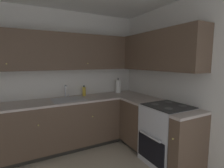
% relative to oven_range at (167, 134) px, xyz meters
% --- Properties ---
extents(wall_back, '(4.13, 0.05, 2.48)m').
position_rel_oven_range_xyz_m(wall_back, '(-1.73, 1.51, 0.79)').
color(wall_back, silver).
rests_on(wall_back, ground_plane).
extents(wall_right, '(0.05, 3.55, 2.48)m').
position_rel_oven_range_xyz_m(wall_right, '(0.31, -0.25, 0.79)').
color(wall_right, silver).
rests_on(wall_right, ground_plane).
extents(lower_cabinets_back, '(1.97, 0.62, 0.86)m').
position_rel_oven_range_xyz_m(lower_cabinets_back, '(-1.30, 1.18, -0.02)').
color(lower_cabinets_back, brown).
rests_on(lower_cabinets_back, ground_plane).
extents(countertop_back, '(3.17, 0.60, 0.03)m').
position_rel_oven_range_xyz_m(countertop_back, '(-1.30, 1.18, 0.42)').
color(countertop_back, '#B7A89E').
rests_on(countertop_back, lower_cabinets_back).
extents(lower_cabinets_right, '(0.62, 1.37, 0.86)m').
position_rel_oven_range_xyz_m(lower_cabinets_right, '(-0.02, 0.37, -0.02)').
color(lower_cabinets_right, brown).
rests_on(lower_cabinets_right, ground_plane).
extents(countertop_right, '(0.60, 1.37, 0.03)m').
position_rel_oven_range_xyz_m(countertop_right, '(-0.02, 0.37, 0.42)').
color(countertop_right, '#B7A89E').
rests_on(countertop_right, lower_cabinets_right).
extents(oven_range, '(0.68, 0.62, 1.04)m').
position_rel_oven_range_xyz_m(oven_range, '(0.00, 0.00, 0.00)').
color(oven_range, silver).
rests_on(oven_range, ground_plane).
extents(upper_cabinets_back, '(2.85, 0.34, 0.64)m').
position_rel_oven_range_xyz_m(upper_cabinets_back, '(-1.46, 1.32, 1.27)').
color(upper_cabinets_back, brown).
extents(upper_cabinets_right, '(0.32, 1.92, 0.64)m').
position_rel_oven_range_xyz_m(upper_cabinets_right, '(0.12, 0.52, 1.27)').
color(upper_cabinets_right, brown).
extents(sink, '(0.55, 0.40, 0.10)m').
position_rel_oven_range_xyz_m(sink, '(-1.20, 1.15, 0.40)').
color(sink, '#B7B7BC').
rests_on(sink, countertop_back).
extents(faucet, '(0.07, 0.16, 0.23)m').
position_rel_oven_range_xyz_m(faucet, '(-1.20, 1.36, 0.58)').
color(faucet, silver).
rests_on(faucet, countertop_back).
extents(soap_bottle, '(0.07, 0.07, 0.20)m').
position_rel_oven_range_xyz_m(soap_bottle, '(-0.84, 1.36, 0.53)').
color(soap_bottle, gold).
rests_on(soap_bottle, countertop_back).
extents(paper_towel_roll, '(0.11, 0.11, 0.33)m').
position_rel_oven_range_xyz_m(paper_towel_roll, '(-0.09, 1.34, 0.57)').
color(paper_towel_roll, white).
rests_on(paper_towel_roll, countertop_back).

